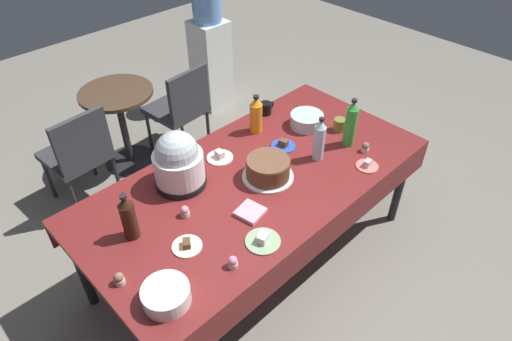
{
  "coord_description": "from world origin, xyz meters",
  "views": [
    {
      "loc": [
        -1.43,
        -1.46,
        2.5
      ],
      "look_at": [
        0.0,
        0.0,
        0.8
      ],
      "focal_mm": 30.95,
      "sensor_mm": 36.0,
      "label": 1
    }
  ],
  "objects_px": {
    "cupcake_vanilla": "(185,211)",
    "dessert_plate_white": "(220,156)",
    "dessert_plate_cobalt": "(283,145)",
    "cupcake_lemon": "(365,147)",
    "coffee_mug_black": "(266,108)",
    "dessert_plate_coral": "(367,165)",
    "maroon_chair_left": "(79,152)",
    "dessert_plate_sage": "(263,240)",
    "water_cooler": "(210,52)",
    "soda_bottle_lime_soda": "(351,124)",
    "potluck_table": "(256,184)",
    "soda_bottle_orange_juice": "(256,115)",
    "glass_salad_bowl": "(307,120)",
    "maroon_chair_right": "(181,105)",
    "soda_bottle_water": "(319,140)",
    "cupcake_rose": "(119,279)",
    "round_cafe_table": "(121,115)",
    "soda_bottle_cola": "(129,218)",
    "frosted_layer_cake": "(268,169)",
    "cupcake_mint": "(233,262)",
    "coffee_mug_olive": "(340,124)",
    "dessert_plate_cream": "(187,245)",
    "slow_cooker": "(178,162)",
    "ceramic_snack_bowl": "(166,295)"
  },
  "relations": [
    {
      "from": "cupcake_vanilla",
      "to": "dessert_plate_white",
      "type": "bearing_deg",
      "value": 28.67
    },
    {
      "from": "potluck_table",
      "to": "coffee_mug_black",
      "type": "bearing_deg",
      "value": 39.94
    },
    {
      "from": "potluck_table",
      "to": "soda_bottle_orange_juice",
      "type": "xyz_separation_m",
      "value": [
        0.34,
        0.35,
        0.19
      ]
    },
    {
      "from": "frosted_layer_cake",
      "to": "maroon_chair_left",
      "type": "distance_m",
      "value": 1.56
    },
    {
      "from": "cupcake_rose",
      "to": "soda_bottle_water",
      "type": "xyz_separation_m",
      "value": [
        1.42,
        -0.04,
        0.11
      ]
    },
    {
      "from": "dessert_plate_cobalt",
      "to": "maroon_chair_left",
      "type": "distance_m",
      "value": 1.56
    },
    {
      "from": "frosted_layer_cake",
      "to": "dessert_plate_sage",
      "type": "distance_m",
      "value": 0.52
    },
    {
      "from": "dessert_plate_sage",
      "to": "coffee_mug_black",
      "type": "distance_m",
      "value": 1.24
    },
    {
      "from": "round_cafe_table",
      "to": "maroon_chair_right",
      "type": "bearing_deg",
      "value": -26.19
    },
    {
      "from": "soda_bottle_water",
      "to": "water_cooler",
      "type": "relative_size",
      "value": 0.24
    },
    {
      "from": "cupcake_mint",
      "to": "cupcake_rose",
      "type": "relative_size",
      "value": 1.0
    },
    {
      "from": "cupcake_lemon",
      "to": "round_cafe_table",
      "type": "relative_size",
      "value": 0.09
    },
    {
      "from": "potluck_table",
      "to": "dessert_plate_cream",
      "type": "xyz_separation_m",
      "value": [
        -0.64,
        -0.15,
        0.07
      ]
    },
    {
      "from": "dessert_plate_sage",
      "to": "cupcake_rose",
      "type": "xyz_separation_m",
      "value": [
        -0.67,
        0.29,
        0.02
      ]
    },
    {
      "from": "slow_cooker",
      "to": "dessert_plate_cobalt",
      "type": "distance_m",
      "value": 0.75
    },
    {
      "from": "soda_bottle_water",
      "to": "coffee_mug_black",
      "type": "bearing_deg",
      "value": 77.09
    },
    {
      "from": "coffee_mug_olive",
      "to": "soda_bottle_cola",
      "type": "bearing_deg",
      "value": 174.38
    },
    {
      "from": "dessert_plate_sage",
      "to": "cupcake_vanilla",
      "type": "relative_size",
      "value": 2.77
    },
    {
      "from": "maroon_chair_right",
      "to": "cupcake_rose",
      "type": "bearing_deg",
      "value": -134.03
    },
    {
      "from": "ceramic_snack_bowl",
      "to": "soda_bottle_lime_soda",
      "type": "relative_size",
      "value": 0.65
    },
    {
      "from": "frosted_layer_cake",
      "to": "potluck_table",
      "type": "bearing_deg",
      "value": 133.44
    },
    {
      "from": "glass_salad_bowl",
      "to": "maroon_chair_right",
      "type": "distance_m",
      "value": 1.26
    },
    {
      "from": "coffee_mug_black",
      "to": "dessert_plate_coral",
      "type": "bearing_deg",
      "value": -88.97
    },
    {
      "from": "glass_salad_bowl",
      "to": "dessert_plate_sage",
      "type": "relative_size",
      "value": 1.24
    },
    {
      "from": "frosted_layer_cake",
      "to": "coffee_mug_olive",
      "type": "relative_size",
      "value": 2.56
    },
    {
      "from": "dessert_plate_white",
      "to": "water_cooler",
      "type": "relative_size",
      "value": 0.14
    },
    {
      "from": "maroon_chair_left",
      "to": "dessert_plate_sage",
      "type": "bearing_deg",
      "value": -83.21
    },
    {
      "from": "dessert_plate_white",
      "to": "soda_bottle_water",
      "type": "distance_m",
      "value": 0.64
    },
    {
      "from": "potluck_table",
      "to": "water_cooler",
      "type": "xyz_separation_m",
      "value": [
        1.15,
        1.84,
        -0.1
      ]
    },
    {
      "from": "ceramic_snack_bowl",
      "to": "slow_cooker",
      "type": "bearing_deg",
      "value": 48.73
    },
    {
      "from": "glass_salad_bowl",
      "to": "soda_bottle_water",
      "type": "height_order",
      "value": "soda_bottle_water"
    },
    {
      "from": "slow_cooker",
      "to": "coffee_mug_black",
      "type": "relative_size",
      "value": 2.92
    },
    {
      "from": "cupcake_rose",
      "to": "water_cooler",
      "type": "height_order",
      "value": "water_cooler"
    },
    {
      "from": "dessert_plate_sage",
      "to": "cupcake_mint",
      "type": "height_order",
      "value": "cupcake_mint"
    },
    {
      "from": "dessert_plate_cobalt",
      "to": "cupcake_lemon",
      "type": "bearing_deg",
      "value": -49.79
    },
    {
      "from": "soda_bottle_lime_soda",
      "to": "soda_bottle_cola",
      "type": "relative_size",
      "value": 1.18
    },
    {
      "from": "water_cooler",
      "to": "soda_bottle_lime_soda",
      "type": "bearing_deg",
      "value": -103.1
    },
    {
      "from": "dessert_plate_coral",
      "to": "soda_bottle_lime_soda",
      "type": "xyz_separation_m",
      "value": [
        0.11,
        0.23,
        0.15
      ]
    },
    {
      "from": "cupcake_rose",
      "to": "coffee_mug_olive",
      "type": "height_order",
      "value": "coffee_mug_olive"
    },
    {
      "from": "cupcake_mint",
      "to": "maroon_chair_right",
      "type": "bearing_deg",
      "value": 61.37
    },
    {
      "from": "dessert_plate_white",
      "to": "soda_bottle_lime_soda",
      "type": "bearing_deg",
      "value": -33.86
    },
    {
      "from": "cupcake_lemon",
      "to": "maroon_chair_left",
      "type": "bearing_deg",
      "value": 126.58
    },
    {
      "from": "dessert_plate_white",
      "to": "coffee_mug_black",
      "type": "relative_size",
      "value": 1.37
    },
    {
      "from": "dessert_plate_cobalt",
      "to": "soda_bottle_water",
      "type": "height_order",
      "value": "soda_bottle_water"
    },
    {
      "from": "potluck_table",
      "to": "soda_bottle_cola",
      "type": "height_order",
      "value": "soda_bottle_cola"
    },
    {
      "from": "dessert_plate_coral",
      "to": "round_cafe_table",
      "type": "distance_m",
      "value": 2.1
    },
    {
      "from": "maroon_chair_right",
      "to": "frosted_layer_cake",
      "type": "bearing_deg",
      "value": -104.27
    },
    {
      "from": "coffee_mug_black",
      "to": "coffee_mug_olive",
      "type": "relative_size",
      "value": 1.0
    },
    {
      "from": "dessert_plate_cream",
      "to": "water_cooler",
      "type": "bearing_deg",
      "value": 48.08
    },
    {
      "from": "soda_bottle_water",
      "to": "potluck_table",
      "type": "bearing_deg",
      "value": 161.21
    }
  ]
}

